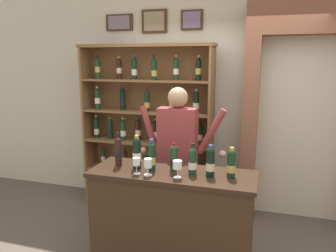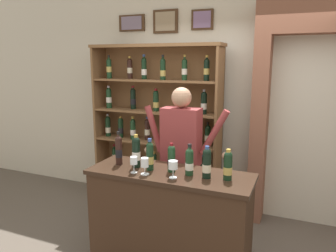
{
  "view_description": "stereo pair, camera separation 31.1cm",
  "coord_description": "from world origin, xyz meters",
  "px_view_note": "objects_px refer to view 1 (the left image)",
  "views": [
    {
      "loc": [
        0.65,
        -2.72,
        2.01
      ],
      "look_at": [
        -0.24,
        0.2,
        1.39
      ],
      "focal_mm": 34.59,
      "sensor_mm": 36.0,
      "label": 1
    },
    {
      "loc": [
        0.95,
        -2.61,
        2.01
      ],
      "look_at": [
        -0.24,
        0.2,
        1.39
      ],
      "focal_mm": 34.59,
      "sensor_mm": 36.0,
      "label": 2
    }
  ],
  "objects_px": {
    "tasting_bottle_chianti": "(152,156)",
    "wine_glass_spare": "(136,163)",
    "shopkeeper": "(178,147)",
    "wine_shelf": "(147,124)",
    "tasting_bottle_brunello": "(118,151)",
    "tasting_bottle_bianco": "(193,160)",
    "tasting_counter": "(172,222)",
    "wine_glass_left": "(148,164)",
    "tasting_bottle_rosso": "(231,163)",
    "wine_glass_right": "(177,165)",
    "tasting_bottle_vin_santo": "(174,158)",
    "tasting_bottle_super_tuscan": "(210,162)",
    "tasting_bottle_prosecco": "(137,152)"
  },
  "relations": [
    {
      "from": "tasting_bottle_bianco",
      "to": "tasting_bottle_chianti",
      "type": "bearing_deg",
      "value": -176.75
    },
    {
      "from": "tasting_counter",
      "to": "tasting_bottle_brunello",
      "type": "relative_size",
      "value": 4.61
    },
    {
      "from": "wine_glass_spare",
      "to": "wine_glass_right",
      "type": "bearing_deg",
      "value": 2.43
    },
    {
      "from": "tasting_bottle_vin_santo",
      "to": "wine_glass_left",
      "type": "distance_m",
      "value": 0.25
    },
    {
      "from": "tasting_counter",
      "to": "tasting_bottle_rosso",
      "type": "bearing_deg",
      "value": 1.55
    },
    {
      "from": "tasting_bottle_chianti",
      "to": "wine_glass_spare",
      "type": "height_order",
      "value": "tasting_bottle_chianti"
    },
    {
      "from": "tasting_bottle_chianti",
      "to": "shopkeeper",
      "type": "bearing_deg",
      "value": 82.37
    },
    {
      "from": "wine_shelf",
      "to": "shopkeeper",
      "type": "distance_m",
      "value": 0.9
    },
    {
      "from": "shopkeeper",
      "to": "tasting_bottle_rosso",
      "type": "xyz_separation_m",
      "value": [
        0.64,
        -0.58,
        0.06
      ]
    },
    {
      "from": "wine_shelf",
      "to": "shopkeeper",
      "type": "relative_size",
      "value": 1.28
    },
    {
      "from": "tasting_bottle_brunello",
      "to": "tasting_counter",
      "type": "bearing_deg",
      "value": -1.95
    },
    {
      "from": "tasting_bottle_prosecco",
      "to": "tasting_bottle_super_tuscan",
      "type": "bearing_deg",
      "value": -1.87
    },
    {
      "from": "tasting_bottle_prosecco",
      "to": "wine_glass_right",
      "type": "relative_size",
      "value": 2.06
    },
    {
      "from": "tasting_counter",
      "to": "tasting_bottle_chianti",
      "type": "xyz_separation_m",
      "value": [
        -0.19,
        -0.02,
        0.64
      ]
    },
    {
      "from": "tasting_bottle_chianti",
      "to": "wine_glass_spare",
      "type": "xyz_separation_m",
      "value": [
        -0.1,
        -0.13,
        -0.03
      ]
    },
    {
      "from": "tasting_bottle_brunello",
      "to": "tasting_bottle_bianco",
      "type": "height_order",
      "value": "tasting_bottle_brunello"
    },
    {
      "from": "tasting_bottle_brunello",
      "to": "tasting_bottle_prosecco",
      "type": "bearing_deg",
      "value": -2.31
    },
    {
      "from": "shopkeeper",
      "to": "wine_glass_right",
      "type": "height_order",
      "value": "shopkeeper"
    },
    {
      "from": "tasting_bottle_bianco",
      "to": "wine_glass_left",
      "type": "distance_m",
      "value": 0.4
    },
    {
      "from": "tasting_bottle_prosecco",
      "to": "wine_glass_right",
      "type": "distance_m",
      "value": 0.46
    },
    {
      "from": "tasting_counter",
      "to": "wine_glass_left",
      "type": "bearing_deg",
      "value": -141.51
    },
    {
      "from": "tasting_bottle_prosecco",
      "to": "tasting_bottle_bianco",
      "type": "distance_m",
      "value": 0.54
    },
    {
      "from": "wine_glass_right",
      "to": "tasting_bottle_vin_santo",
      "type": "bearing_deg",
      "value": 116.82
    },
    {
      "from": "tasting_counter",
      "to": "tasting_bottle_brunello",
      "type": "distance_m",
      "value": 0.85
    },
    {
      "from": "tasting_bottle_prosecco",
      "to": "tasting_bottle_vin_santo",
      "type": "bearing_deg",
      "value": 1.58
    },
    {
      "from": "tasting_bottle_super_tuscan",
      "to": "shopkeeper",
      "type": "bearing_deg",
      "value": 127.29
    },
    {
      "from": "wine_glass_spare",
      "to": "wine_glass_right",
      "type": "relative_size",
      "value": 0.98
    },
    {
      "from": "wine_shelf",
      "to": "tasting_bottle_vin_santo",
      "type": "xyz_separation_m",
      "value": [
        0.72,
        -1.24,
        -0.05
      ]
    },
    {
      "from": "tasting_bottle_super_tuscan",
      "to": "tasting_bottle_rosso",
      "type": "distance_m",
      "value": 0.18
    },
    {
      "from": "tasting_bottle_brunello",
      "to": "tasting_bottle_bianco",
      "type": "xyz_separation_m",
      "value": [
        0.74,
        -0.01,
        -0.02
      ]
    },
    {
      "from": "tasting_bottle_super_tuscan",
      "to": "tasting_bottle_rosso",
      "type": "bearing_deg",
      "value": 8.52
    },
    {
      "from": "tasting_bottle_bianco",
      "to": "tasting_bottle_rosso",
      "type": "height_order",
      "value": "tasting_bottle_bianco"
    },
    {
      "from": "tasting_bottle_brunello",
      "to": "tasting_bottle_chianti",
      "type": "xyz_separation_m",
      "value": [
        0.36,
        -0.04,
        -0.01
      ]
    },
    {
      "from": "wine_shelf",
      "to": "wine_glass_right",
      "type": "xyz_separation_m",
      "value": [
        0.79,
        -1.38,
        -0.06
      ]
    },
    {
      "from": "tasting_bottle_vin_santo",
      "to": "tasting_bottle_super_tuscan",
      "type": "bearing_deg",
      "value": -5.48
    },
    {
      "from": "tasting_bottle_prosecco",
      "to": "tasting_bottle_vin_santo",
      "type": "xyz_separation_m",
      "value": [
        0.36,
        0.01,
        -0.03
      ]
    },
    {
      "from": "tasting_bottle_bianco",
      "to": "wine_glass_right",
      "type": "distance_m",
      "value": 0.17
    },
    {
      "from": "shopkeeper",
      "to": "tasting_bottle_brunello",
      "type": "height_order",
      "value": "shopkeeper"
    },
    {
      "from": "tasting_bottle_rosso",
      "to": "tasting_bottle_chianti",
      "type": "bearing_deg",
      "value": -177.54
    },
    {
      "from": "tasting_bottle_rosso",
      "to": "tasting_bottle_bianco",
      "type": "bearing_deg",
      "value": -178.43
    },
    {
      "from": "wine_glass_left",
      "to": "tasting_counter",
      "type": "bearing_deg",
      "value": 38.49
    },
    {
      "from": "tasting_bottle_brunello",
      "to": "tasting_bottle_super_tuscan",
      "type": "xyz_separation_m",
      "value": [
        0.9,
        -0.03,
        -0.01
      ]
    },
    {
      "from": "tasting_bottle_chianti",
      "to": "tasting_bottle_vin_santo",
      "type": "xyz_separation_m",
      "value": [
        0.2,
        0.04,
        -0.01
      ]
    },
    {
      "from": "shopkeeper",
      "to": "wine_shelf",
      "type": "bearing_deg",
      "value": 132.28
    },
    {
      "from": "tasting_counter",
      "to": "wine_glass_left",
      "type": "height_order",
      "value": "wine_glass_left"
    },
    {
      "from": "shopkeeper",
      "to": "wine_glass_spare",
      "type": "relative_size",
      "value": 11.42
    },
    {
      "from": "tasting_bottle_brunello",
      "to": "wine_glass_right",
      "type": "height_order",
      "value": "tasting_bottle_brunello"
    },
    {
      "from": "tasting_bottle_chianti",
      "to": "tasting_bottle_vin_santo",
      "type": "height_order",
      "value": "tasting_bottle_chianti"
    },
    {
      "from": "tasting_bottle_chianti",
      "to": "tasting_bottle_super_tuscan",
      "type": "height_order",
      "value": "tasting_bottle_chianti"
    },
    {
      "from": "tasting_counter",
      "to": "wine_glass_left",
      "type": "xyz_separation_m",
      "value": [
        -0.18,
        -0.14,
        0.6
      ]
    }
  ]
}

